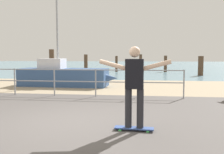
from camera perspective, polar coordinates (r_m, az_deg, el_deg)
name	(u,v)px	position (r m, az deg, el deg)	size (l,w,h in m)	color
ground_plane	(53,136)	(5.07, -13.34, -13.05)	(24.00, 10.00, 0.04)	#514C49
beach_strip	(109,86)	(12.72, -0.62, -2.08)	(24.00, 6.00, 0.04)	tan
sea_surface	(133,65)	(40.57, 4.77, 2.72)	(72.00, 50.00, 0.04)	slate
railing_fence	(34,78)	(10.05, -17.30, -0.18)	(11.25, 0.05, 1.05)	gray
sailboat	(67,76)	(12.78, -10.28, 0.22)	(4.99, 1.57, 5.07)	#335184
skateboard	(134,128)	(5.24, 5.05, -11.55)	(0.81, 0.25, 0.08)	#334C8C
skateboarder	(134,82)	(5.06, 5.14, -1.17)	(1.45, 0.22, 1.65)	#26262B
groyne_post_0	(52,62)	(20.21, -13.57, 3.27)	(0.39, 0.39, 2.03)	#513826
groyne_post_1	(86,64)	(21.33, -5.98, 2.93)	(0.31, 0.31, 1.64)	#513826
groyne_post_2	(116,64)	(23.83, 1.03, 3.01)	(0.24, 0.24, 1.51)	#513826
groyne_post_3	(141,64)	(22.61, 6.54, 3.07)	(0.26, 0.26, 1.66)	#513826
groyne_post_4	(165,64)	(23.94, 12.09, 2.95)	(0.29, 0.29, 1.54)	#513826
groyne_post_5	(201,66)	(20.26, 19.56, 2.39)	(0.40, 0.40, 1.51)	#513826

